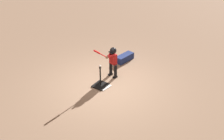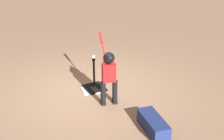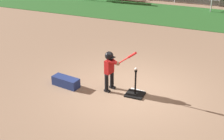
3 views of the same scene
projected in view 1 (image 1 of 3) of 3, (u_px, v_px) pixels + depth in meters
The scene contains 6 objects.
ground_plane at pixel (107, 85), 9.38m from camera, with size 90.00×90.00×0.00m, color #93755B.
home_plate at pixel (103, 86), 9.33m from camera, with size 0.44×0.44×0.02m, color white.
batting_tee at pixel (100, 84), 9.31m from camera, with size 0.51×0.46×0.78m.
batter_child at pixel (112, 59), 9.51m from camera, with size 0.99×0.42×1.39m.
baseball at pixel (100, 66), 8.94m from camera, with size 0.07×0.07×0.07m, color white.
equipment_bag at pixel (125, 58), 10.90m from camera, with size 0.84×0.32×0.28m, color navy.
Camera 1 is at (6.33, 4.56, 5.24)m, focal length 42.00 mm.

